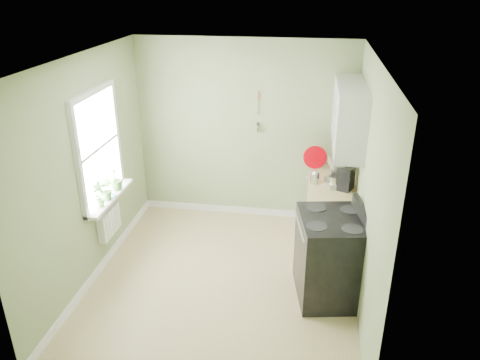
# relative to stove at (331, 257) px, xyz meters

# --- Properties ---
(floor) EXTENTS (3.20, 3.60, 0.02)m
(floor) POSITION_rel_stove_xyz_m (-1.28, 0.07, -0.53)
(floor) COLOR tan
(floor) RESTS_ON ground
(ceiling) EXTENTS (3.20, 3.60, 0.02)m
(ceiling) POSITION_rel_stove_xyz_m (-1.28, 0.07, 2.19)
(ceiling) COLOR white
(ceiling) RESTS_ON wall_back
(wall_back) EXTENTS (3.20, 0.02, 2.70)m
(wall_back) POSITION_rel_stove_xyz_m (-1.28, 1.88, 0.83)
(wall_back) COLOR #8B9B6A
(wall_back) RESTS_ON floor
(wall_left) EXTENTS (0.02, 3.60, 2.70)m
(wall_left) POSITION_rel_stove_xyz_m (-2.89, 0.07, 0.83)
(wall_left) COLOR #8B9B6A
(wall_left) RESTS_ON floor
(wall_right) EXTENTS (0.02, 3.60, 2.70)m
(wall_right) POSITION_rel_stove_xyz_m (0.33, 0.07, 0.83)
(wall_right) COLOR #8B9B6A
(wall_right) RESTS_ON floor
(base_cabinets) EXTENTS (0.60, 1.60, 0.87)m
(base_cabinets) POSITION_rel_stove_xyz_m (0.02, 1.07, -0.08)
(base_cabinets) COLOR silver
(base_cabinets) RESTS_ON floor
(countertop) EXTENTS (0.64, 1.60, 0.04)m
(countertop) POSITION_rel_stove_xyz_m (0.01, 1.07, 0.37)
(countertop) COLOR tan
(countertop) RESTS_ON base_cabinets
(upper_cabinets) EXTENTS (0.35, 1.40, 0.80)m
(upper_cabinets) POSITION_rel_stove_xyz_m (0.15, 1.17, 1.33)
(upper_cabinets) COLOR silver
(upper_cabinets) RESTS_ON wall_right
(window) EXTENTS (0.06, 1.14, 1.44)m
(window) POSITION_rel_stove_xyz_m (-2.86, 0.37, 1.03)
(window) COLOR white
(window) RESTS_ON wall_left
(window_sill) EXTENTS (0.18, 1.14, 0.04)m
(window_sill) POSITION_rel_stove_xyz_m (-2.79, 0.37, 0.36)
(window_sill) COLOR white
(window_sill) RESTS_ON wall_left
(radiator) EXTENTS (0.12, 0.50, 0.35)m
(radiator) POSITION_rel_stove_xyz_m (-2.82, 0.32, 0.03)
(radiator) COLOR white
(radiator) RESTS_ON wall_left
(wall_utensils) EXTENTS (0.02, 0.14, 0.58)m
(wall_utensils) POSITION_rel_stove_xyz_m (-1.08, 1.85, 1.05)
(wall_utensils) COLOR tan
(wall_utensils) RESTS_ON wall_back
(stove) EXTENTS (0.87, 0.95, 1.15)m
(stove) POSITION_rel_stove_xyz_m (0.00, 0.00, 0.00)
(stove) COLOR black
(stove) RESTS_ON floor
(stand_mixer) EXTENTS (0.26, 0.36, 0.40)m
(stand_mixer) POSITION_rel_stove_xyz_m (0.04, 1.13, 0.56)
(stand_mixer) COLOR #B2B2B7
(stand_mixer) RESTS_ON countertop
(kettle) EXTENTS (0.18, 0.10, 0.18)m
(kettle) POSITION_rel_stove_xyz_m (-0.23, 1.16, 0.48)
(kettle) COLOR silver
(kettle) RESTS_ON countertop
(coffee_maker) EXTENTS (0.25, 0.25, 0.31)m
(coffee_maker) POSITION_rel_stove_xyz_m (0.17, 1.02, 0.54)
(coffee_maker) COLOR black
(coffee_maker) RESTS_ON countertop
(red_tray) EXTENTS (0.34, 0.08, 0.33)m
(red_tray) POSITION_rel_stove_xyz_m (-0.23, 1.69, 0.56)
(red_tray) COLOR #A20009
(red_tray) RESTS_ON countertop
(jar) EXTENTS (0.08, 0.08, 0.09)m
(jar) POSITION_rel_stove_xyz_m (-0.16, 0.37, 0.44)
(jar) COLOR beige
(jar) RESTS_ON countertop
(plant_a) EXTENTS (0.21, 0.19, 0.33)m
(plant_a) POSITION_rel_stove_xyz_m (-2.78, 0.09, 0.55)
(plant_a) COLOR #467132
(plant_a) RESTS_ON window_sill
(plant_b) EXTENTS (0.19, 0.19, 0.27)m
(plant_b) POSITION_rel_stove_xyz_m (-2.78, 0.29, 0.52)
(plant_b) COLOR #467132
(plant_b) RESTS_ON window_sill
(plant_c) EXTENTS (0.21, 0.21, 0.31)m
(plant_c) POSITION_rel_stove_xyz_m (-2.78, 0.59, 0.53)
(plant_c) COLOR #467132
(plant_c) RESTS_ON window_sill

